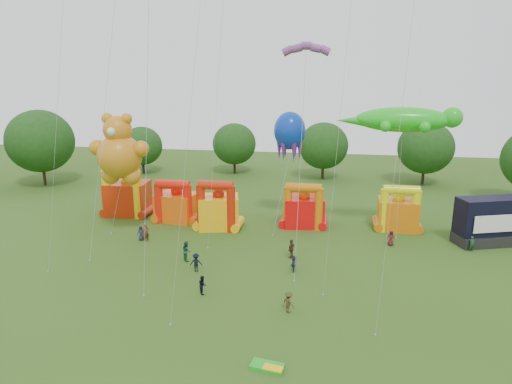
% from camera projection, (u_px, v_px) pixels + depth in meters
% --- Properties ---
extents(ground, '(160.00, 160.00, 0.00)m').
position_uv_depth(ground, '(173.00, 368.00, 27.86)').
color(ground, '#2F4C15').
rests_on(ground, ground).
extents(tree_ring, '(120.22, 122.29, 12.07)m').
position_uv_depth(tree_ring, '(153.00, 268.00, 27.04)').
color(tree_ring, '#352314').
rests_on(tree_ring, ground).
extents(bouncy_castle_0, '(5.43, 4.49, 6.51)m').
position_uv_depth(bouncy_castle_0, '(127.00, 196.00, 57.62)').
color(bouncy_castle_0, red).
rests_on(bouncy_castle_0, ground).
extents(bouncy_castle_1, '(5.17, 4.43, 5.32)m').
position_uv_depth(bouncy_castle_1, '(176.00, 205.00, 55.28)').
color(bouncy_castle_1, '#E9590C').
rests_on(bouncy_castle_1, ground).
extents(bouncy_castle_2, '(5.16, 4.48, 5.89)m').
position_uv_depth(bouncy_castle_2, '(218.00, 210.00, 52.50)').
color(bouncy_castle_2, '#FFB10D').
rests_on(bouncy_castle_2, ground).
extents(bouncy_castle_3, '(5.03, 4.26, 5.43)m').
position_uv_depth(bouncy_castle_3, '(304.00, 209.00, 53.32)').
color(bouncy_castle_3, red).
rests_on(bouncy_castle_3, ground).
extents(bouncy_castle_4, '(4.56, 3.70, 5.47)m').
position_uv_depth(bouncy_castle_4, '(398.00, 212.00, 52.17)').
color(bouncy_castle_4, orange).
rests_on(bouncy_castle_4, ground).
extents(stage_trailer, '(8.27, 5.27, 5.02)m').
position_uv_depth(stage_trailer, '(493.00, 221.00, 47.77)').
color(stage_trailer, black).
rests_on(stage_trailer, ground).
extents(teddy_bear_kite, '(6.60, 4.68, 13.58)m').
position_uv_depth(teddy_bear_kite, '(119.00, 155.00, 48.24)').
color(teddy_bear_kite, orange).
rests_on(teddy_bear_kite, ground).
extents(gecko_kite, '(12.92, 4.27, 14.21)m').
position_uv_depth(gecko_kite, '(403.00, 122.00, 47.93)').
color(gecko_kite, '#1FC41C').
rests_on(gecko_kite, ground).
extents(octopus_kite, '(3.72, 8.07, 13.29)m').
position_uv_depth(octopus_kite, '(286.00, 162.00, 52.86)').
color(octopus_kite, '#0B32AC').
rests_on(octopus_kite, ground).
extents(parafoil_kites, '(22.93, 14.51, 29.55)m').
position_uv_depth(parafoil_kites, '(131.00, 114.00, 41.82)').
color(parafoil_kites, '#F00B36').
rests_on(parafoil_kites, ground).
extents(diamond_kites, '(30.89, 21.40, 41.07)m').
position_uv_depth(diamond_kites, '(235.00, 78.00, 36.68)').
color(diamond_kites, '#C0093D').
rests_on(diamond_kites, ground).
extents(folded_kite_bundle, '(2.14, 1.35, 0.31)m').
position_uv_depth(folded_kite_bundle, '(268.00, 367.00, 27.72)').
color(folded_kite_bundle, green).
rests_on(folded_kite_bundle, ground).
extents(spectator_0, '(0.90, 0.69, 1.63)m').
position_uv_depth(spectator_0, '(141.00, 233.00, 49.00)').
color(spectator_0, '#222539').
rests_on(spectator_0, ground).
extents(spectator_1, '(0.84, 0.80, 1.93)m').
position_uv_depth(spectator_1, '(146.00, 233.00, 48.64)').
color(spectator_1, '#592619').
rests_on(spectator_1, ground).
extents(spectator_2, '(1.15, 1.21, 1.96)m').
position_uv_depth(spectator_2, '(187.00, 251.00, 43.62)').
color(spectator_2, '#1C4735').
rests_on(spectator_2, ground).
extents(spectator_3, '(1.19, 0.78, 1.73)m').
position_uv_depth(spectator_3, '(196.00, 262.00, 41.23)').
color(spectator_3, black).
rests_on(spectator_3, ground).
extents(spectator_4, '(0.87, 1.21, 1.91)m').
position_uv_depth(spectator_4, '(291.00, 249.00, 44.25)').
color(spectator_4, '#47331C').
rests_on(spectator_4, ground).
extents(spectator_5, '(0.54, 1.45, 1.54)m').
position_uv_depth(spectator_5, '(294.00, 263.00, 41.28)').
color(spectator_5, '#262840').
rests_on(spectator_5, ground).
extents(spectator_6, '(0.92, 0.72, 1.66)m').
position_uv_depth(spectator_6, '(391.00, 238.00, 47.45)').
color(spectator_6, '#53171C').
rests_on(spectator_6, ground).
extents(spectator_7, '(0.68, 0.55, 1.61)m').
position_uv_depth(spectator_7, '(472.00, 244.00, 45.89)').
color(spectator_7, '#1A4222').
rests_on(spectator_7, ground).
extents(spectator_8, '(0.88, 0.95, 1.55)m').
position_uv_depth(spectator_8, '(203.00, 285.00, 37.07)').
color(spectator_8, black).
rests_on(spectator_8, ground).
extents(spectator_9, '(1.22, 1.18, 1.67)m').
position_uv_depth(spectator_9, '(289.00, 302.00, 34.10)').
color(spectator_9, '#3D3818').
rests_on(spectator_9, ground).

